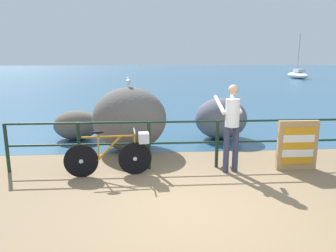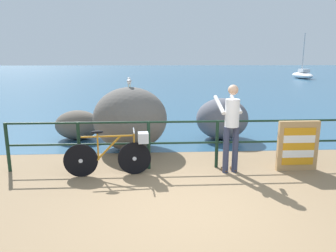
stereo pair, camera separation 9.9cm
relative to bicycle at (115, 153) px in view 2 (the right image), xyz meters
name	(u,v)px [view 2 (the right image)]	position (x,y,z in m)	size (l,w,h in m)	color
ground_plane	(159,89)	(1.37, 18.49, -0.51)	(120.00, 120.00, 0.10)	#846B4C
sea_surface	(154,72)	(1.37, 46.48, -0.46)	(120.00, 90.00, 0.01)	#2D5675
promenade_railing	(183,139)	(1.37, 0.34, 0.17)	(7.22, 0.07, 1.02)	black
bicycle	(115,153)	(0.00, 0.00, 0.00)	(1.70, 0.48, 0.92)	black
person_at_railing	(231,124)	(2.30, 0.06, 0.53)	(0.52, 0.67, 1.78)	#333851
folded_deckchair_stack	(298,146)	(3.71, 0.08, 0.06)	(0.84, 0.10, 1.04)	tan
breakwater_boulder_main	(130,119)	(0.19, 1.84, 0.33)	(1.85, 1.69, 1.58)	#605B56
breakwater_boulder_left	(78,125)	(-1.39, 2.95, -0.05)	(1.26, 1.00, 0.83)	#61584D
breakwater_boulder_right	(222,119)	(2.74, 2.76, 0.12)	(1.48, 1.29, 1.17)	#5C5C65
seagull	(129,81)	(0.18, 1.91, 1.25)	(0.14, 0.34, 0.23)	gold
sailboat	(302,75)	(17.64, 28.68, -0.04)	(1.38, 4.42, 4.90)	white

